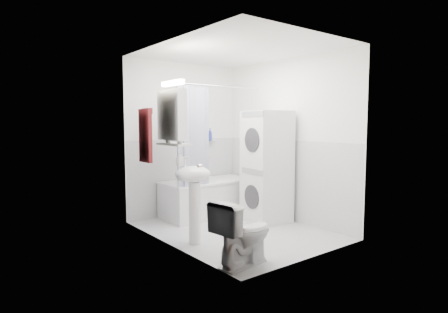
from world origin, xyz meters
TOP-DOWN VIEW (x-y plane):
  - floor at (0.00, 0.00)m, footprint 2.60×2.60m
  - room_walls at (0.00, 0.00)m, footprint 2.60×2.60m
  - wainscot at (0.00, 0.29)m, footprint 1.98×2.58m
  - door at (-0.95, -0.55)m, footprint 0.05×2.00m
  - bathtub at (0.20, 0.92)m, footprint 1.46×0.69m
  - tub_spout at (0.40, 1.25)m, footprint 0.04×0.12m
  - curtain_rod at (0.20, 0.63)m, footprint 1.64×0.02m
  - shower_curtain at (-0.25, 0.63)m, footprint 0.55×0.02m
  - sink at (-0.75, -0.13)m, footprint 0.44×0.37m
  - medicine_cabinet at (-0.90, 0.10)m, footprint 0.13×0.50m
  - shelf at (-0.89, 0.10)m, footprint 0.18×0.54m
  - shower_caddy at (0.45, 1.24)m, footprint 0.22×0.06m
  - towel at (-0.94, 0.75)m, footprint 0.07×0.30m
  - washer_dryer at (0.68, 0.10)m, footprint 0.65×0.64m
  - toilet at (-0.72, -1.00)m, footprint 0.72×0.46m
  - soap_pump at (-0.71, 0.25)m, footprint 0.08×0.17m
  - shelf_bottle at (-0.89, -0.05)m, footprint 0.07×0.18m
  - shelf_cup at (-0.89, 0.22)m, footprint 0.10×0.09m
  - shampoo_a at (0.35, 1.24)m, footprint 0.13×0.17m
  - shampoo_b at (0.47, 1.24)m, footprint 0.08×0.21m

SIDE VIEW (x-z plane):
  - floor at x=0.00m, z-range 0.00..0.00m
  - bathtub at x=0.20m, z-range 0.03..0.59m
  - toilet at x=-0.72m, z-range 0.00..0.67m
  - wainscot at x=0.00m, z-range -0.69..1.89m
  - sink at x=-0.75m, z-range 0.18..1.22m
  - washer_dryer at x=0.68m, z-range 0.00..1.63m
  - tub_spout at x=0.40m, z-range 0.86..0.90m
  - soap_pump at x=-0.71m, z-range 0.91..0.99m
  - door at x=-0.95m, z-range 0.00..2.00m
  - shower_caddy at x=0.45m, z-range 1.14..1.16m
  - shelf at x=-0.89m, z-range 1.19..1.21m
  - shampoo_b at x=0.47m, z-range 1.16..1.24m
  - shampoo_a at x=0.35m, z-range 1.16..1.29m
  - shelf_bottle at x=-0.89m, z-range 1.21..1.28m
  - shower_curtain at x=-0.25m, z-range 0.52..1.98m
  - shelf_cup at x=-0.89m, z-range 1.21..1.31m
  - towel at x=-0.94m, z-range 0.94..1.67m
  - room_walls at x=0.00m, z-range 0.19..2.79m
  - medicine_cabinet at x=-0.90m, z-range 1.21..1.92m
  - curtain_rod at x=0.20m, z-range 1.99..2.01m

